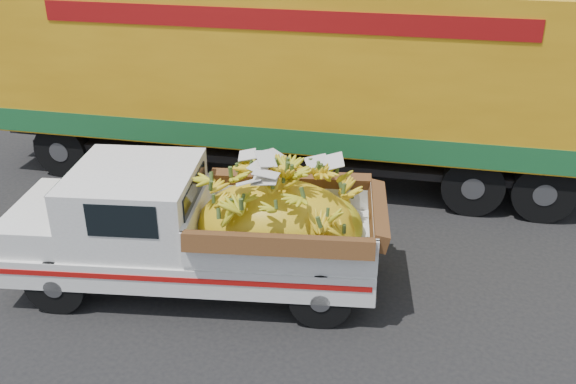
% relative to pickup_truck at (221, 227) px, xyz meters
% --- Properties ---
extents(ground, '(100.00, 100.00, 0.00)m').
position_rel_pickup_truck_xyz_m(ground, '(0.04, -0.62, -0.98)').
color(ground, black).
rests_on(ground, ground).
extents(curb, '(60.00, 0.25, 0.15)m').
position_rel_pickup_truck_xyz_m(curb, '(0.04, 6.55, -0.90)').
color(curb, gray).
rests_on(curb, ground).
extents(sidewalk, '(60.00, 4.00, 0.14)m').
position_rel_pickup_truck_xyz_m(sidewalk, '(0.04, 8.65, -0.91)').
color(sidewalk, gray).
rests_on(sidewalk, ground).
extents(pickup_truck, '(5.52, 3.35, 1.82)m').
position_rel_pickup_truck_xyz_m(pickup_truck, '(0.00, 0.00, 0.00)').
color(pickup_truck, black).
rests_on(pickup_truck, ground).
extents(semi_trailer, '(12.08, 4.59, 3.80)m').
position_rel_pickup_truck_xyz_m(semi_trailer, '(-0.55, 4.10, 1.14)').
color(semi_trailer, black).
rests_on(semi_trailer, ground).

